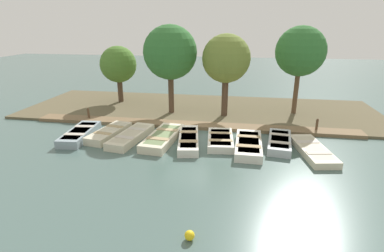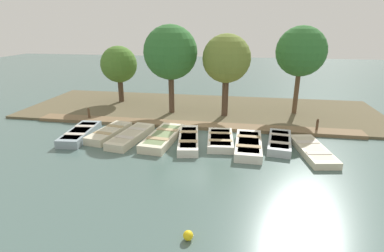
% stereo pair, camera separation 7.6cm
% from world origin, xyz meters
% --- Properties ---
extents(ground_plane, '(80.00, 80.00, 0.00)m').
position_xyz_m(ground_plane, '(0.00, 0.00, 0.00)').
color(ground_plane, '#4C6660').
extents(shore_bank, '(8.00, 24.00, 0.14)m').
position_xyz_m(shore_bank, '(-5.00, 0.00, 0.07)').
color(shore_bank, brown).
rests_on(shore_bank, ground_plane).
extents(dock_walkway, '(1.05, 19.01, 0.19)m').
position_xyz_m(dock_walkway, '(-1.39, 0.00, 0.10)').
color(dock_walkway, brown).
rests_on(dock_walkway, ground_plane).
extents(rowboat_0, '(3.35, 1.43, 0.44)m').
position_xyz_m(rowboat_0, '(1.30, -5.54, 0.22)').
color(rowboat_0, '#8C9EA8').
rests_on(rowboat_0, ground_plane).
extents(rowboat_1, '(3.15, 1.55, 0.42)m').
position_xyz_m(rowboat_1, '(0.91, -4.07, 0.21)').
color(rowboat_1, beige).
rests_on(rowboat_1, ground_plane).
extents(rowboat_2, '(3.55, 1.60, 0.41)m').
position_xyz_m(rowboat_2, '(1.19, -2.74, 0.20)').
color(rowboat_2, beige).
rests_on(rowboat_2, ground_plane).
extents(rowboat_3, '(3.68, 1.60, 0.43)m').
position_xyz_m(rowboat_3, '(1.12, -1.05, 0.21)').
color(rowboat_3, beige).
rests_on(rowboat_3, ground_plane).
extents(rowboat_4, '(3.60, 1.50, 0.41)m').
position_xyz_m(rowboat_4, '(1.18, 0.31, 0.20)').
color(rowboat_4, silver).
rests_on(rowboat_4, ground_plane).
extents(rowboat_5, '(2.85, 1.49, 0.38)m').
position_xyz_m(rowboat_5, '(0.89, 1.89, 0.19)').
color(rowboat_5, silver).
rests_on(rowboat_5, ground_plane).
extents(rowboat_6, '(3.38, 1.29, 0.42)m').
position_xyz_m(rowboat_6, '(1.37, 3.29, 0.21)').
color(rowboat_6, silver).
rests_on(rowboat_6, ground_plane).
extents(rowboat_7, '(3.09, 1.41, 0.41)m').
position_xyz_m(rowboat_7, '(0.73, 4.82, 0.20)').
color(rowboat_7, '#B2BCC1').
rests_on(rowboat_7, ground_plane).
extents(rowboat_8, '(3.58, 1.76, 0.34)m').
position_xyz_m(rowboat_8, '(1.44, 6.24, 0.17)').
color(rowboat_8, beige).
rests_on(rowboat_8, ground_plane).
extents(mooring_post_near, '(0.13, 0.13, 0.82)m').
position_xyz_m(mooring_post_near, '(-1.52, -6.50, 0.41)').
color(mooring_post_near, brown).
rests_on(mooring_post_near, ground_plane).
extents(mooring_post_far, '(0.13, 0.13, 0.82)m').
position_xyz_m(mooring_post_far, '(-1.52, 7.04, 0.41)').
color(mooring_post_far, brown).
rests_on(mooring_post_far, ground_plane).
extents(buoy, '(0.29, 0.29, 0.29)m').
position_xyz_m(buoy, '(8.21, 1.57, 0.15)').
color(buoy, yellow).
rests_on(buoy, ground_plane).
extents(park_tree_far_left, '(2.64, 2.64, 4.25)m').
position_xyz_m(park_tree_far_left, '(-5.91, -6.15, 2.90)').
color(park_tree_far_left, '#4C3828').
rests_on(park_tree_far_left, ground_plane).
extents(park_tree_left, '(3.39, 3.39, 5.75)m').
position_xyz_m(park_tree_left, '(-3.68, -1.70, 4.03)').
color(park_tree_left, '#4C3828').
rests_on(park_tree_left, ground_plane).
extents(park_tree_center, '(2.96, 2.96, 5.23)m').
position_xyz_m(park_tree_center, '(-3.58, 1.81, 3.71)').
color(park_tree_center, '#4C3828').
rests_on(park_tree_center, ground_plane).
extents(park_tree_right, '(3.09, 3.09, 5.68)m').
position_xyz_m(park_tree_right, '(-4.85, 6.32, 4.11)').
color(park_tree_right, brown).
rests_on(park_tree_right, ground_plane).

